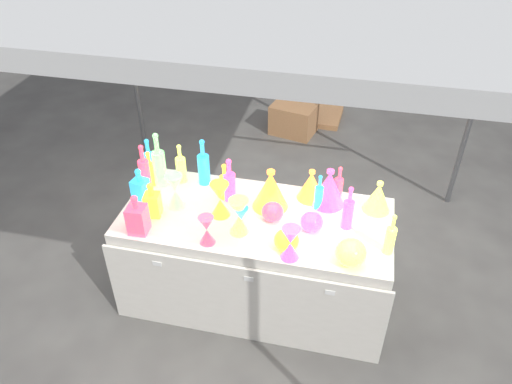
% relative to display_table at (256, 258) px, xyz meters
% --- Properties ---
extents(ground, '(80.00, 80.00, 0.00)m').
position_rel_display_table_xyz_m(ground, '(-0.00, 0.01, -0.37)').
color(ground, '#615F5A').
rests_on(ground, ground).
extents(display_table, '(1.84, 0.83, 0.75)m').
position_rel_display_table_xyz_m(display_table, '(0.00, 0.00, 0.00)').
color(display_table, silver).
rests_on(display_table, ground).
extents(cardboard_box_closed, '(0.54, 0.44, 0.34)m').
position_rel_display_table_xyz_m(cardboard_box_closed, '(-0.12, 2.46, -0.20)').
color(cardboard_box_closed, '#AA774D').
rests_on(cardboard_box_closed, ground).
extents(cardboard_box_flat, '(0.76, 0.56, 0.06)m').
position_rel_display_table_xyz_m(cardboard_box_flat, '(0.02, 2.87, -0.34)').
color(cardboard_box_flat, '#AA774D').
rests_on(cardboard_box_flat, ground).
extents(bottle_0, '(0.09, 0.09, 0.27)m').
position_rel_display_table_xyz_m(bottle_0, '(-0.82, 0.20, 0.51)').
color(bottle_0, red).
rests_on(bottle_0, display_table).
extents(bottle_1, '(0.10, 0.10, 0.33)m').
position_rel_display_table_xyz_m(bottle_1, '(-0.85, 0.28, 0.54)').
color(bottle_1, '#17801B').
rests_on(bottle_1, display_table).
extents(bottle_2, '(0.09, 0.09, 0.36)m').
position_rel_display_table_xyz_m(bottle_2, '(-0.83, 0.15, 0.55)').
color(bottle_2, '#E55218').
rests_on(bottle_2, display_table).
extents(bottle_3, '(0.10, 0.10, 0.33)m').
position_rel_display_table_xyz_m(bottle_3, '(-0.22, 0.16, 0.54)').
color(bottle_3, blue).
rests_on(bottle_3, display_table).
extents(bottle_4, '(0.09, 0.09, 0.31)m').
position_rel_display_table_xyz_m(bottle_4, '(-0.61, 0.29, 0.53)').
color(bottle_4, '#125773').
rests_on(bottle_4, display_table).
extents(bottle_5, '(0.11, 0.11, 0.42)m').
position_rel_display_table_xyz_m(bottle_5, '(-0.75, 0.22, 0.59)').
color(bottle_5, '#B925B4').
rests_on(bottle_5, display_table).
extents(bottle_6, '(0.08, 0.08, 0.28)m').
position_rel_display_table_xyz_m(bottle_6, '(-0.25, 0.16, 0.52)').
color(bottle_6, red).
rests_on(bottle_6, display_table).
extents(bottle_7, '(0.09, 0.09, 0.36)m').
position_rel_display_table_xyz_m(bottle_7, '(-0.45, 0.30, 0.56)').
color(bottle_7, '#17801B').
rests_on(bottle_7, display_table).
extents(decanter_0, '(0.11, 0.11, 0.25)m').
position_rel_display_table_xyz_m(decanter_0, '(-0.67, -0.12, 0.50)').
color(decanter_0, red).
rests_on(decanter_0, display_table).
extents(decanter_1, '(0.12, 0.12, 0.28)m').
position_rel_display_table_xyz_m(decanter_1, '(-0.69, -0.30, 0.52)').
color(decanter_1, '#E55218').
rests_on(decanter_1, display_table).
extents(decanter_2, '(0.12, 0.12, 0.25)m').
position_rel_display_table_xyz_m(decanter_2, '(-0.81, 0.01, 0.50)').
color(decanter_2, '#17801B').
rests_on(decanter_2, display_table).
extents(hourglass_0, '(0.11, 0.11, 0.20)m').
position_rel_display_table_xyz_m(hourglass_0, '(-0.24, -0.31, 0.48)').
color(hourglass_0, '#E55218').
rests_on(hourglass_0, display_table).
extents(hourglass_1, '(0.13, 0.13, 0.23)m').
position_rel_display_table_xyz_m(hourglass_1, '(0.28, -0.33, 0.49)').
color(hourglass_1, blue).
rests_on(hourglass_1, display_table).
extents(hourglass_2, '(0.16, 0.16, 0.25)m').
position_rel_display_table_xyz_m(hourglass_2, '(-0.07, -0.16, 0.50)').
color(hourglass_2, '#125773').
rests_on(hourglass_2, display_table).
extents(hourglass_3, '(0.16, 0.16, 0.25)m').
position_rel_display_table_xyz_m(hourglass_3, '(-0.55, 0.00, 0.50)').
color(hourglass_3, '#B925B4').
rests_on(hourglass_3, display_table).
extents(hourglass_4, '(0.14, 0.14, 0.25)m').
position_rel_display_table_xyz_m(hourglass_4, '(-0.23, -0.03, 0.50)').
color(hourglass_4, red).
rests_on(hourglass_4, display_table).
extents(hourglass_5, '(0.11, 0.11, 0.19)m').
position_rel_display_table_xyz_m(hourglass_5, '(-0.06, -0.16, 0.47)').
color(hourglass_5, '#17801B').
rests_on(hourglass_5, display_table).
extents(globe_0, '(0.19, 0.19, 0.12)m').
position_rel_display_table_xyz_m(globe_0, '(0.25, -0.26, 0.44)').
color(globe_0, red).
rests_on(globe_0, display_table).
extents(globe_1, '(0.22, 0.22, 0.15)m').
position_rel_display_table_xyz_m(globe_1, '(0.64, -0.30, 0.45)').
color(globe_1, '#125773').
rests_on(globe_1, display_table).
extents(globe_2, '(0.16, 0.16, 0.12)m').
position_rel_display_table_xyz_m(globe_2, '(0.11, -0.00, 0.43)').
color(globe_2, '#E55218').
rests_on(globe_2, display_table).
extents(globe_3, '(0.18, 0.18, 0.12)m').
position_rel_display_table_xyz_m(globe_3, '(0.38, -0.05, 0.43)').
color(globe_3, blue).
rests_on(globe_3, display_table).
extents(lampshade_0, '(0.27, 0.27, 0.29)m').
position_rel_display_table_xyz_m(lampshade_0, '(0.07, 0.14, 0.52)').
color(lampshade_0, '#E5F734').
rests_on(lampshade_0, display_table).
extents(lampshade_1, '(0.24, 0.24, 0.23)m').
position_rel_display_table_xyz_m(lampshade_1, '(0.32, 0.29, 0.49)').
color(lampshade_1, '#E5F734').
rests_on(lampshade_1, display_table).
extents(lampshade_2, '(0.30, 0.30, 0.27)m').
position_rel_display_table_xyz_m(lampshade_2, '(0.45, 0.26, 0.51)').
color(lampshade_2, blue).
rests_on(lampshade_2, display_table).
extents(lampshade_3, '(0.20, 0.20, 0.22)m').
position_rel_display_table_xyz_m(lampshade_3, '(0.78, 0.26, 0.49)').
color(lampshade_3, '#125773').
rests_on(lampshade_3, display_table).
extents(bottle_8, '(0.07, 0.07, 0.27)m').
position_rel_display_table_xyz_m(bottle_8, '(0.39, 0.19, 0.51)').
color(bottle_8, '#17801B').
rests_on(bottle_8, display_table).
extents(bottle_9, '(0.06, 0.06, 0.27)m').
position_rel_display_table_xyz_m(bottle_9, '(0.51, 0.31, 0.51)').
color(bottle_9, '#E55218').
rests_on(bottle_9, display_table).
extents(bottle_10, '(0.08, 0.08, 0.32)m').
position_rel_display_table_xyz_m(bottle_10, '(0.59, 0.03, 0.54)').
color(bottle_10, blue).
rests_on(bottle_10, display_table).
extents(bottle_11, '(0.07, 0.07, 0.29)m').
position_rel_display_table_xyz_m(bottle_11, '(0.86, -0.15, 0.52)').
color(bottle_11, '#125773').
rests_on(bottle_11, display_table).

